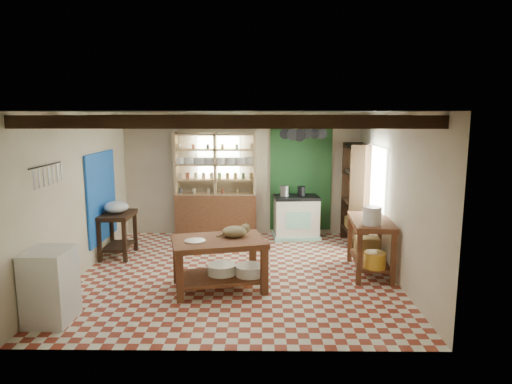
{
  "coord_description": "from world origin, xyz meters",
  "views": [
    {
      "loc": [
        0.4,
        -7.14,
        2.57
      ],
      "look_at": [
        0.32,
        0.3,
        1.29
      ],
      "focal_mm": 32.0,
      "sensor_mm": 36.0,
      "label": 1
    }
  ],
  "objects_px": {
    "work_table": "(219,264)",
    "prep_table": "(118,235)",
    "white_cabinet": "(50,286)",
    "right_counter": "(370,246)",
    "cat": "(235,232)",
    "stove": "(296,217)"
  },
  "relations": [
    {
      "from": "work_table",
      "to": "stove",
      "type": "relative_size",
      "value": 1.46
    },
    {
      "from": "work_table",
      "to": "stove",
      "type": "distance_m",
      "value": 3.14
    },
    {
      "from": "work_table",
      "to": "prep_table",
      "type": "bearing_deg",
      "value": 128.26
    },
    {
      "from": "white_cabinet",
      "to": "right_counter",
      "type": "distance_m",
      "value": 4.76
    },
    {
      "from": "white_cabinet",
      "to": "right_counter",
      "type": "xyz_separation_m",
      "value": [
        4.4,
        1.82,
        -0.02
      ]
    },
    {
      "from": "work_table",
      "to": "stove",
      "type": "xyz_separation_m",
      "value": [
        1.36,
        2.83,
        0.07
      ]
    },
    {
      "from": "white_cabinet",
      "to": "right_counter",
      "type": "relative_size",
      "value": 0.74
    },
    {
      "from": "cat",
      "to": "stove",
      "type": "bearing_deg",
      "value": 43.6
    },
    {
      "from": "stove",
      "to": "right_counter",
      "type": "height_order",
      "value": "stove"
    },
    {
      "from": "right_counter",
      "to": "cat",
      "type": "bearing_deg",
      "value": -160.46
    },
    {
      "from": "white_cabinet",
      "to": "cat",
      "type": "bearing_deg",
      "value": 28.88
    },
    {
      "from": "white_cabinet",
      "to": "cat",
      "type": "height_order",
      "value": "cat"
    },
    {
      "from": "work_table",
      "to": "right_counter",
      "type": "height_order",
      "value": "right_counter"
    },
    {
      "from": "stove",
      "to": "white_cabinet",
      "type": "xyz_separation_m",
      "value": [
        -3.36,
        -3.94,
        0.01
      ]
    },
    {
      "from": "prep_table",
      "to": "cat",
      "type": "bearing_deg",
      "value": -33.06
    },
    {
      "from": "stove",
      "to": "cat",
      "type": "relative_size",
      "value": 2.43
    },
    {
      "from": "right_counter",
      "to": "cat",
      "type": "xyz_separation_m",
      "value": [
        -2.17,
        -0.61,
        0.4
      ]
    },
    {
      "from": "prep_table",
      "to": "right_counter",
      "type": "relative_size",
      "value": 0.65
    },
    {
      "from": "stove",
      "to": "right_counter",
      "type": "distance_m",
      "value": 2.36
    },
    {
      "from": "prep_table",
      "to": "white_cabinet",
      "type": "relative_size",
      "value": 0.88
    },
    {
      "from": "right_counter",
      "to": "prep_table",
      "type": "bearing_deg",
      "value": 173.3
    },
    {
      "from": "work_table",
      "to": "right_counter",
      "type": "relative_size",
      "value": 1.08
    }
  ]
}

